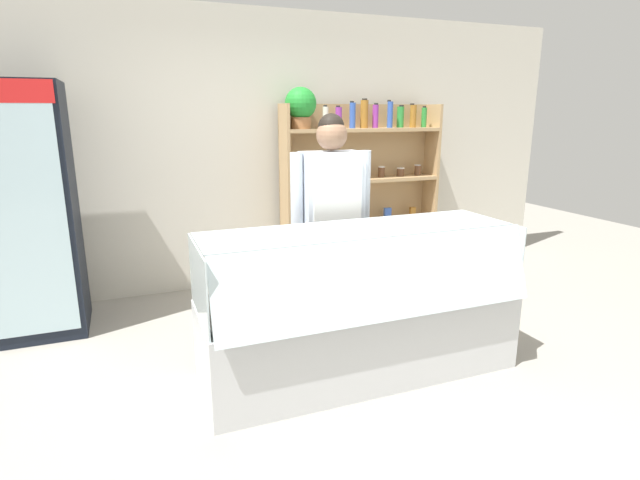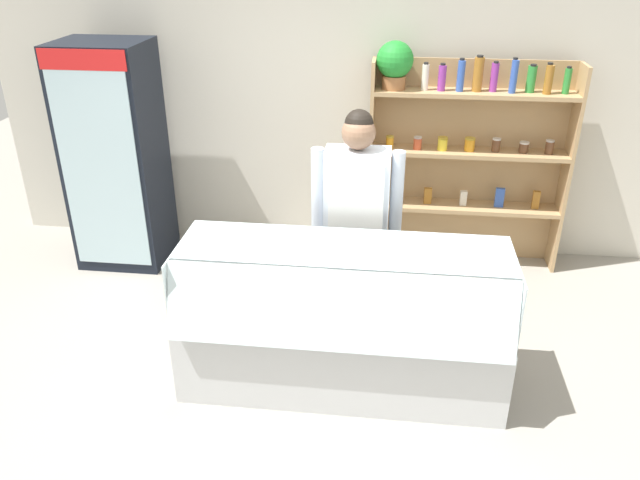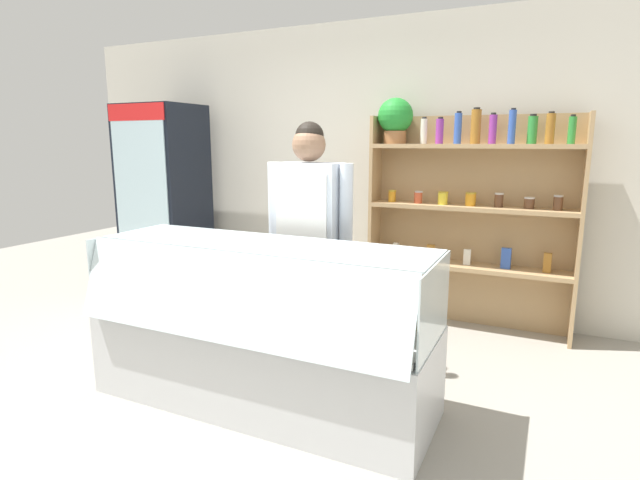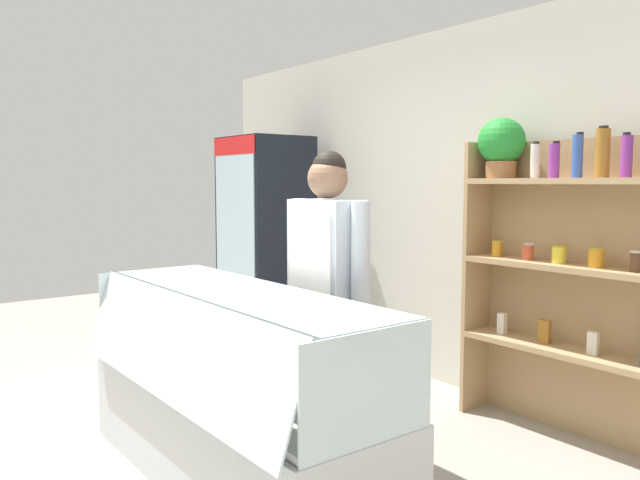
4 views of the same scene
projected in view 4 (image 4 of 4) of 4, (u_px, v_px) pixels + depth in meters
The scene contains 5 objects.
back_wall at pixel (494, 211), 4.45m from camera, with size 6.80×0.10×2.70m, color beige.
drinks_fridge at pixel (265, 244), 5.80m from camera, with size 0.75×0.66×1.97m.
shelving_unit at pixel (584, 254), 3.66m from camera, with size 1.71×0.30×1.97m.
deli_display_case at pixel (233, 423), 3.23m from camera, with size 2.11×0.77×1.01m.
shop_clerk at pixel (327, 276), 3.48m from camera, with size 0.63×0.25×1.73m.
Camera 4 is at (2.77, -1.50, 1.56)m, focal length 35.00 mm.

